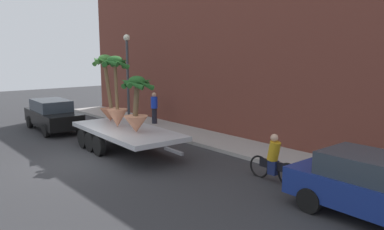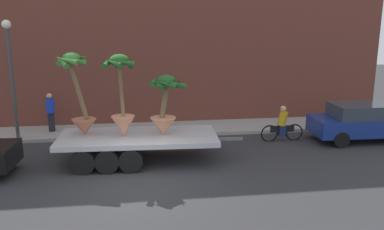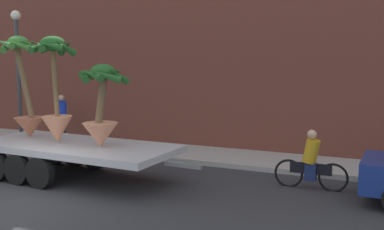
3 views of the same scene
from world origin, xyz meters
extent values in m
plane|color=#2D2D30|center=(0.00, 0.00, 0.00)|extent=(60.00, 60.00, 0.00)
cube|color=#A39E99|center=(0.00, 6.10, 0.07)|extent=(24.00, 2.20, 0.15)
cube|color=brown|center=(0.00, 7.80, 4.59)|extent=(24.00, 1.20, 9.17)
cube|color=#B7BABF|center=(-0.08, 2.19, 0.89)|extent=(5.68, 2.61, 0.18)
cylinder|color=black|center=(-1.82, 3.37, 0.40)|extent=(0.81, 0.26, 0.80)
cylinder|color=black|center=(-1.92, 1.18, 0.40)|extent=(0.81, 0.26, 0.80)
cylinder|color=black|center=(-1.04, 3.34, 0.40)|extent=(0.81, 0.26, 0.80)
cylinder|color=black|center=(-1.14, 1.14, 0.40)|extent=(0.81, 0.26, 0.80)
cylinder|color=black|center=(-0.26, 3.30, 0.40)|extent=(0.81, 0.26, 0.80)
cylinder|color=black|center=(-0.36, 1.11, 0.40)|extent=(0.81, 0.26, 0.80)
cube|color=slate|center=(3.20, 2.04, 0.74)|extent=(1.00, 0.15, 0.10)
cone|color=#B26647|center=(-1.97, 2.51, 1.27)|extent=(0.87, 0.87, 0.57)
cylinder|color=brown|center=(-2.11, 2.51, 2.64)|extent=(0.64, 0.16, 2.16)
ellipsoid|color=#428438|center=(-2.26, 2.51, 3.73)|extent=(0.58, 0.58, 0.36)
cone|color=#428438|center=(-1.87, 2.53, 3.66)|extent=(0.25, 0.81, 0.46)
cone|color=#428438|center=(-2.00, 2.78, 3.69)|extent=(0.70, 0.67, 0.32)
cone|color=#428438|center=(-2.37, 2.87, 3.68)|extent=(0.82, 0.42, 0.38)
cone|color=#428438|center=(-2.56, 2.60, 3.65)|extent=(0.39, 0.69, 0.41)
cone|color=#428438|center=(-2.55, 2.30, 3.64)|extent=(0.59, 0.71, 0.49)
cone|color=#428438|center=(-2.38, 2.12, 3.68)|extent=(0.86, 0.44, 0.37)
cone|color=#428438|center=(-2.05, 2.28, 3.66)|extent=(0.62, 0.59, 0.41)
cone|color=tan|center=(0.81, 2.10, 1.30)|extent=(0.92, 0.92, 0.63)
cylinder|color=brown|center=(0.88, 2.10, 2.28)|extent=(0.40, 0.20, 1.34)
ellipsoid|color=#235B23|center=(0.94, 2.10, 2.94)|extent=(0.64, 0.64, 0.40)
cone|color=#235B23|center=(1.37, 2.11, 2.86)|extent=(0.23, 0.88, 0.52)
cone|color=#235B23|center=(1.15, 2.38, 2.89)|extent=(0.71, 0.60, 0.35)
cone|color=#235B23|center=(0.77, 2.47, 2.89)|extent=(0.84, 0.52, 0.37)
cone|color=#235B23|center=(0.56, 2.23, 2.91)|extent=(0.46, 0.84, 0.32)
cone|color=#235B23|center=(0.61, 1.95, 2.87)|extent=(0.49, 0.77, 0.43)
cone|color=#235B23|center=(0.84, 1.71, 2.89)|extent=(0.85, 0.39, 0.37)
cone|color=#235B23|center=(1.19, 1.72, 2.88)|extent=(0.88, 0.69, 0.46)
cone|color=tan|center=(-0.59, 2.09, 1.35)|extent=(0.82, 0.82, 0.73)
cylinder|color=brown|center=(-0.61, 2.09, 2.69)|extent=(0.21, 0.13, 1.95)
ellipsoid|color=#235B23|center=(-0.64, 2.09, 3.66)|extent=(0.66, 0.66, 0.41)
cone|color=#235B23|center=(-0.24, 2.09, 3.57)|extent=(0.20, 0.80, 0.50)
cone|color=#235B23|center=(-0.47, 2.42, 3.57)|extent=(0.76, 0.52, 0.48)
cone|color=#235B23|center=(-0.85, 2.43, 3.60)|extent=(0.81, 0.61, 0.41)
cone|color=#235B23|center=(-1.04, 2.16, 3.60)|extent=(0.33, 0.85, 0.42)
cone|color=#235B23|center=(-0.84, 1.81, 3.61)|extent=(0.70, 0.59, 0.35)
cone|color=#235B23|center=(-0.48, 1.78, 3.61)|extent=(0.73, 0.51, 0.36)
torus|color=black|center=(6.45, 3.88, 0.34)|extent=(0.74, 0.07, 0.74)
torus|color=black|center=(5.35, 3.86, 0.34)|extent=(0.74, 0.07, 0.74)
cube|color=black|center=(5.90, 3.87, 0.52)|extent=(1.04, 0.08, 0.28)
cylinder|color=gold|center=(5.90, 3.87, 0.97)|extent=(0.45, 0.35, 0.65)
sphere|color=tan|center=(5.90, 3.87, 1.39)|extent=(0.24, 0.24, 0.24)
cube|color=navy|center=(5.90, 3.87, 0.44)|extent=(0.28, 0.24, 0.44)
cube|color=navy|center=(9.42, 3.46, 0.67)|extent=(4.59, 1.84, 0.70)
cube|color=#2D3842|center=(9.19, 3.47, 1.30)|extent=(2.54, 1.62, 0.56)
cylinder|color=black|center=(7.95, 4.32, 0.32)|extent=(0.64, 0.21, 0.64)
cylinder|color=black|center=(7.92, 2.66, 0.32)|extent=(0.64, 0.21, 0.64)
cylinder|color=black|center=(-4.85, 2.27, 0.32)|extent=(0.65, 0.23, 0.64)
cylinder|color=black|center=(-3.87, 6.19, 0.57)|extent=(0.28, 0.28, 0.85)
cylinder|color=#1938C6|center=(-3.87, 6.19, 1.31)|extent=(0.36, 0.36, 0.62)
sphere|color=tan|center=(-3.87, 6.19, 1.74)|extent=(0.24, 0.24, 0.24)
cylinder|color=#383D42|center=(-5.07, 5.30, 2.40)|extent=(0.14, 0.14, 4.50)
sphere|color=#EAEACC|center=(-5.07, 5.30, 4.80)|extent=(0.36, 0.36, 0.36)
camera|label=1|loc=(12.67, -5.27, 3.94)|focal=34.61mm
camera|label=2|loc=(-0.07, -11.67, 5.02)|focal=37.58mm
camera|label=3|loc=(7.82, -7.70, 3.35)|focal=43.20mm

